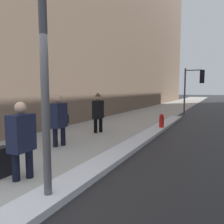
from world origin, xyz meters
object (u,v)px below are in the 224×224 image
at_px(traffic_light_near, 196,81).
at_px(pedestrian_with_shoulder_bag, 59,118).
at_px(pedestrian_in_glasses, 22,137).
at_px(rolling_suitcase, 0,163).
at_px(fire_hydrant, 162,122).
at_px(pedestrian_trailing, 98,111).

bearing_deg(traffic_light_near, pedestrian_with_shoulder_bag, -111.03).
relative_size(pedestrian_in_glasses, rolling_suitcase, 1.57).
bearing_deg(rolling_suitcase, traffic_light_near, 166.95).
bearing_deg(pedestrian_with_shoulder_bag, fire_hydrant, 148.54).
bearing_deg(fire_hydrant, traffic_light_near, 84.73).
xyz_separation_m(pedestrian_trailing, rolling_suitcase, (0.54, -4.78, -0.58)).
distance_m(traffic_light_near, pedestrian_with_shoulder_bag, 11.53).
bearing_deg(pedestrian_with_shoulder_bag, traffic_light_near, 162.32).
relative_size(pedestrian_in_glasses, fire_hydrant, 2.13).
bearing_deg(rolling_suitcase, pedestrian_in_glasses, 100.77).
distance_m(pedestrian_trailing, rolling_suitcase, 4.84).
bearing_deg(pedestrian_trailing, pedestrian_with_shoulder_bag, -3.28).
xyz_separation_m(pedestrian_in_glasses, fire_hydrant, (1.13, 6.32, -0.48)).
xyz_separation_m(traffic_light_near, pedestrian_with_shoulder_bag, (-2.79, -11.09, -1.45)).
xyz_separation_m(traffic_light_near, rolling_suitcase, (-2.26, -13.49, -2.01)).
bearing_deg(traffic_light_near, rolling_suitcase, -106.41).
bearing_deg(pedestrian_with_shoulder_bag, pedestrian_trailing, 176.72).
distance_m(pedestrian_with_shoulder_bag, fire_hydrant, 4.60).
distance_m(pedestrian_in_glasses, rolling_suitcase, 0.72).
relative_size(pedestrian_with_shoulder_bag, rolling_suitcase, 1.64).
bearing_deg(fire_hydrant, pedestrian_in_glasses, -100.11).
height_order(rolling_suitcase, fire_hydrant, rolling_suitcase).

